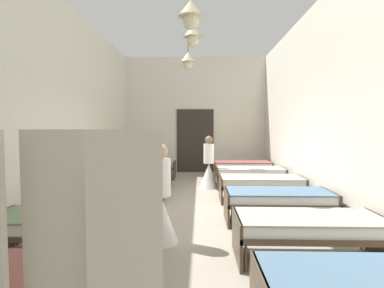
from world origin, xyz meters
TOP-DOWN VIEW (x-y plane):
  - ground_plane at (0.00, 0.00)m, footprint 5.90×11.10m
  - room_shell at (0.00, 1.16)m, footprint 5.70×10.70m
  - bed_left_row_1 at (-1.60, -2.28)m, footprint 1.90×0.84m
  - bed_right_row_1 at (1.60, -2.28)m, footprint 1.90×0.84m
  - bed_left_row_2 at (-1.60, -0.76)m, footprint 1.90×0.84m
  - bed_right_row_2 at (1.60, -0.76)m, footprint 1.90×0.84m
  - bed_left_row_3 at (-1.60, 0.76)m, footprint 1.90×0.84m
  - bed_right_row_3 at (1.60, 0.76)m, footprint 1.90×0.84m
  - bed_left_row_4 at (-1.60, 2.28)m, footprint 1.90×0.84m
  - bed_right_row_4 at (1.60, 2.28)m, footprint 1.90×0.84m
  - bed_left_row_5 at (-1.60, 3.79)m, footprint 1.90×0.84m
  - bed_right_row_5 at (1.60, 3.79)m, footprint 1.90×0.84m
  - nurse_near_aisle at (-0.39, -1.75)m, footprint 0.52×0.52m
  - nurse_mid_aisle at (0.44, 2.25)m, footprint 0.52×0.52m
  - privacy_screen at (-0.65, -4.41)m, footprint 1.25×0.18m

SIDE VIEW (x-z plane):
  - ground_plane at x=0.00m, z-range -0.10..0.00m
  - bed_left_row_1 at x=-1.60m, z-range 0.15..0.73m
  - bed_right_row_1 at x=1.60m, z-range 0.15..0.73m
  - bed_left_row_2 at x=-1.60m, z-range 0.15..0.73m
  - bed_right_row_2 at x=1.60m, z-range 0.15..0.73m
  - bed_left_row_3 at x=-1.60m, z-range 0.15..0.73m
  - bed_right_row_3 at x=1.60m, z-range 0.15..0.73m
  - bed_left_row_4 at x=-1.60m, z-range 0.15..0.73m
  - bed_right_row_4 at x=1.60m, z-range 0.15..0.73m
  - bed_left_row_5 at x=-1.60m, z-range 0.15..0.73m
  - bed_right_row_5 at x=1.60m, z-range 0.15..0.73m
  - nurse_near_aisle at x=-0.39m, z-range -0.21..1.27m
  - nurse_mid_aisle at x=0.44m, z-range -0.21..1.27m
  - privacy_screen at x=-0.65m, z-range 0.00..1.70m
  - room_shell at x=0.00m, z-range 0.01..4.39m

